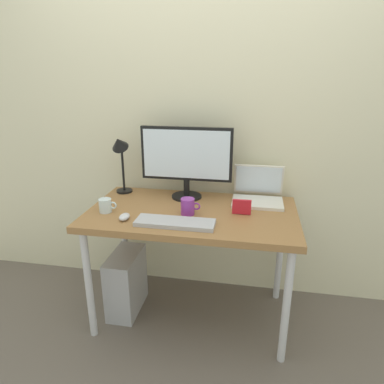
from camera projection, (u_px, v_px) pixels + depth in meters
name	position (u px, v px, depth m)	size (l,w,h in m)	color
ground_plane	(192.00, 314.00, 2.34)	(6.00, 6.00, 0.00)	#665B51
back_wall	(203.00, 113.00, 2.30)	(4.40, 0.04, 2.60)	beige
desk	(192.00, 221.00, 2.12)	(1.26, 0.71, 0.76)	olive
monitor	(186.00, 158.00, 2.23)	(0.60, 0.20, 0.47)	black
laptop	(258.00, 193.00, 2.23)	(0.32, 0.27, 0.23)	silver
desk_lamp	(120.00, 152.00, 2.30)	(0.11, 0.16, 0.42)	black
keyboard	(175.00, 223.00, 1.90)	(0.44, 0.14, 0.02)	#B2B2B7
mouse	(124.00, 217.00, 1.96)	(0.06, 0.09, 0.03)	silver
coffee_mug	(188.00, 206.00, 2.02)	(0.12, 0.08, 0.10)	purple
glass_cup	(106.00, 205.00, 2.06)	(0.11, 0.07, 0.08)	silver
photo_frame	(242.00, 207.00, 2.02)	(0.11, 0.02, 0.09)	red
computer_tower	(126.00, 282.00, 2.33)	(0.18, 0.36, 0.42)	#B2B2B7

